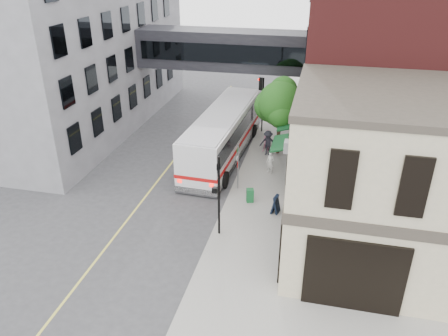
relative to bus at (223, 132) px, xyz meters
The scene contains 17 objects.
ground 12.10m from the bus, 82.03° to the right, with size 120.00×120.00×0.00m, color #38383A.
sidewalk_main 4.62m from the bus, 30.56° to the left, with size 4.00×60.00×0.15m, color gray.
corner_building 14.67m from the bus, 42.79° to the right, with size 10.19×8.12×8.45m.
brick_building 13.09m from the bus, 15.17° to the left, with size 13.76×18.00×14.00m.
opposite_building 16.70m from the bus, 164.83° to the left, with size 14.00×24.00×14.00m, color slate.
skyway_bridge 7.81m from the bus, 102.30° to the left, with size 14.00×3.18×3.00m.
traffic_signal_near 10.11m from the bus, 78.37° to the right, with size 0.44×0.22×4.60m.
traffic_signal_far 5.69m from the bus, 69.61° to the left, with size 0.53×0.28×4.50m.
street_sign_pole 5.26m from the bus, 67.05° to the right, with size 0.08×0.75×3.00m.
street_tree 4.56m from the bus, 19.67° to the left, with size 3.80×3.20×5.60m.
lane_marking 4.26m from the bus, 151.16° to the right, with size 0.12×40.00×0.01m, color #D8CC4C.
bus is the anchor object (origin of this frame).
pedestrian_a 4.43m from the bus, 30.28° to the right, with size 0.55×0.36×1.52m, color white.
pedestrian_b 3.42m from the bus, 19.75° to the left, with size 0.84×0.65×1.73m, color pink.
pedestrian_c 3.33m from the bus, 11.04° to the left, with size 1.22×0.70×1.88m, color #21222A.
newspaper_box 7.10m from the bus, 63.76° to the right, with size 0.42×0.37×0.84m, color #155D2C.
sandwich_board 8.63m from the bus, 56.47° to the right, with size 0.39×0.60×1.08m, color black.
Camera 1 is at (5.00, -16.67, 13.65)m, focal length 35.00 mm.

